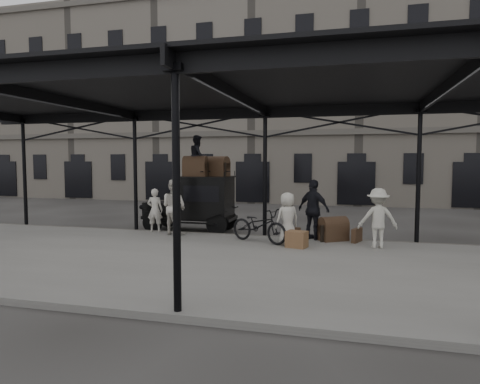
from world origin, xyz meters
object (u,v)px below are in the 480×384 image
at_px(porter_left, 155,210).
at_px(bicycle, 259,225).
at_px(porter_official, 314,210).
at_px(steamer_trunk_roof_near, 195,168).
at_px(taxi, 200,201).
at_px(steamer_trunk_platform, 333,230).

xyz_separation_m(porter_left, bicycle, (4.19, -1.08, -0.25)).
height_order(porter_official, steamer_trunk_roof_near, steamer_trunk_roof_near).
relative_size(taxi, porter_left, 2.27).
height_order(porter_left, bicycle, porter_left).
xyz_separation_m(taxi, steamer_trunk_roof_near, (-0.08, -0.25, 1.30)).
bearing_deg(bicycle, steamer_trunk_roof_near, 79.77).
relative_size(taxi, steamer_trunk_roof_near, 4.11).
distance_m(bicycle, steamer_trunk_roof_near, 4.03).
height_order(porter_left, porter_official, porter_official).
xyz_separation_m(porter_left, porter_official, (5.84, -0.14, 0.20)).
height_order(porter_left, steamer_trunk_roof_near, steamer_trunk_roof_near).
distance_m(steamer_trunk_roof_near, steamer_trunk_platform, 5.75).
relative_size(porter_official, steamer_trunk_platform, 2.23).
distance_m(porter_left, steamer_trunk_platform, 6.51).
xyz_separation_m(taxi, porter_left, (-1.31, -1.24, -0.25)).
height_order(porter_left, steamer_trunk_platform, porter_left).
bearing_deg(porter_left, steamer_trunk_platform, 171.32).
bearing_deg(porter_left, steamer_trunk_roof_near, -148.60).
bearing_deg(steamer_trunk_roof_near, steamer_trunk_platform, -15.51).
bearing_deg(steamer_trunk_roof_near, porter_official, -17.10).
distance_m(taxi, steamer_trunk_platform, 5.41).
relative_size(porter_official, bicycle, 0.95).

